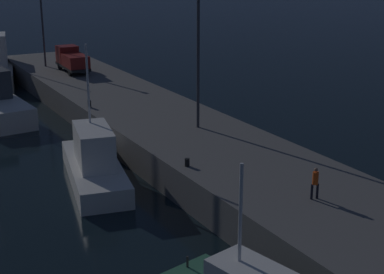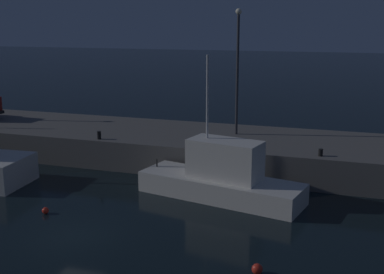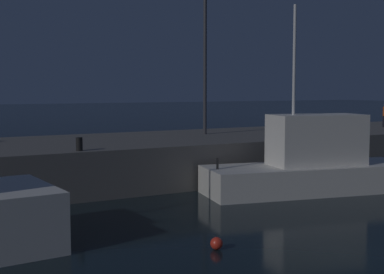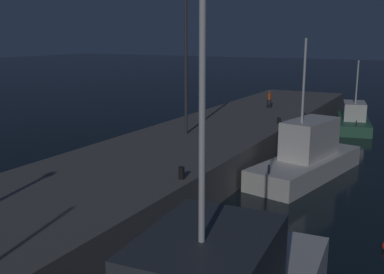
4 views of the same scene
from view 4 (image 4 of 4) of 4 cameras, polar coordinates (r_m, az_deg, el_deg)
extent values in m
cube|color=#5B5956|center=(26.89, -3.79, -3.74)|extent=(64.78, 8.73, 2.12)
cube|color=silver|center=(29.24, 14.03, -3.65)|extent=(10.29, 4.96, 1.25)
cube|color=silver|center=(29.05, 14.45, -0.15)|extent=(4.57, 2.86, 2.31)
cylinder|color=silver|center=(27.44, 13.76, 6.77)|extent=(0.14, 0.14, 4.88)
cylinder|color=#262626|center=(25.13, 9.53, -4.00)|extent=(0.10, 0.10, 0.50)
cylinder|color=silver|center=(9.17, 1.33, 14.05)|extent=(0.14, 0.14, 9.18)
cube|color=#2D6647|center=(45.76, 19.42, 1.57)|extent=(8.81, 4.43, 0.96)
cube|color=silver|center=(45.46, 19.54, 3.12)|extent=(3.85, 2.60, 1.57)
cylinder|color=silver|center=(44.32, 19.86, 6.44)|extent=(0.14, 0.14, 3.90)
cylinder|color=#262626|center=(41.82, 19.77, 1.60)|extent=(0.10, 0.10, 0.50)
cylinder|color=#38383D|center=(30.25, -0.77, 8.49)|extent=(0.20, 0.20, 8.68)
cylinder|color=black|center=(42.43, 9.73, 4.07)|extent=(0.13, 0.13, 0.77)
cylinder|color=black|center=(42.58, 9.39, 4.12)|extent=(0.13, 0.13, 0.77)
cylinder|color=#E54C14|center=(42.41, 9.59, 5.03)|extent=(0.35, 0.35, 0.63)
sphere|color=#8C664C|center=(42.36, 9.61, 5.61)|extent=(0.19, 0.19, 0.19)
cylinder|color=black|center=(21.06, -1.32, -4.50)|extent=(0.28, 0.28, 0.57)
cylinder|color=black|center=(34.92, 10.76, 2.00)|extent=(0.28, 0.28, 0.45)
camera|label=1|loc=(60.05, 33.85, 15.16)|focal=54.20mm
camera|label=2|loc=(40.09, 59.86, 8.81)|focal=46.12mm
camera|label=3|loc=(16.56, 73.64, -10.05)|focal=50.10mm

